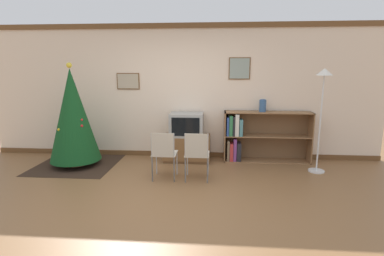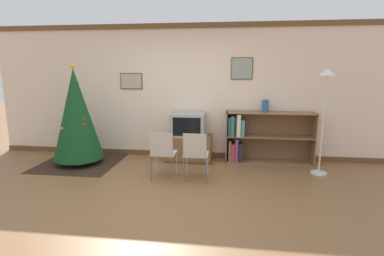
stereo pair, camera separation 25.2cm
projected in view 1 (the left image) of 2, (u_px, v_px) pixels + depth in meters
ground_plane at (164, 198)px, 4.30m from camera, size 24.00×24.00×0.00m
wall_back at (181, 92)px, 6.12m from camera, size 8.06×0.11×2.70m
area_rug at (77, 165)px, 5.77m from camera, size 1.48×1.44×0.01m
christmas_tree at (73, 115)px, 5.58m from camera, size 0.94×0.94×1.93m
tv_console at (187, 148)px, 6.01m from camera, size 0.92×0.52×0.51m
television at (187, 125)px, 5.91m from camera, size 0.65×0.50×0.45m
folding_chair_left at (164, 152)px, 4.90m from camera, size 0.40×0.40×0.82m
folding_chair_right at (197, 153)px, 4.86m from camera, size 0.40×0.40×0.82m
bookshelf at (253, 137)px, 5.95m from camera, size 1.69×0.36×1.00m
vase at (263, 105)px, 5.84m from camera, size 0.13×0.13×0.24m
standing_lamp at (323, 93)px, 5.12m from camera, size 0.28×0.28×1.83m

